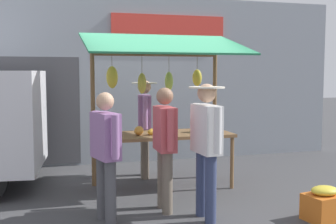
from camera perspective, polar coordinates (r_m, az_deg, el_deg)
ground_plane at (r=7.16m, az=-0.69°, el=-9.80°), size 40.00×40.00×0.00m
street_backdrop at (r=9.04m, az=-4.71°, el=4.23°), size 9.00×0.30×3.40m
market_stall at (r=6.94m, az=-0.80°, el=2.56°), size 2.50×1.46×2.50m
vendor_with_sunhat at (r=7.65m, az=-3.10°, el=-1.01°), size 0.44×0.71×1.72m
shopper_with_shopping_bag at (r=5.46m, az=5.05°, el=-3.57°), size 0.44×0.72×1.72m
shopper_in_grey_tee at (r=5.77m, az=-0.42°, el=-3.69°), size 0.24×0.71×1.66m
shopper_with_ponytail at (r=5.39m, az=-8.18°, el=-4.70°), size 0.33×0.67×1.62m
produce_crate_near at (r=5.91m, az=19.82°, el=-11.35°), size 0.52×0.45×0.44m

